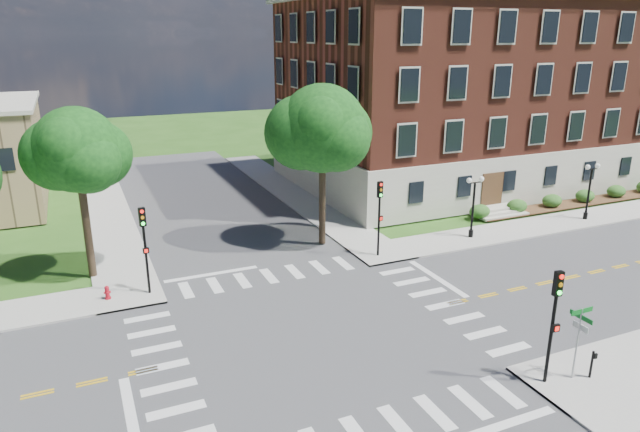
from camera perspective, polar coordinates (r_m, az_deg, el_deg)
name	(u,v)px	position (r m, az deg, el deg)	size (l,w,h in m)	color
ground	(318,333)	(27.44, -0.17, -11.61)	(160.00, 160.00, 0.00)	#285116
road_ew	(318,333)	(27.44, -0.17, -11.60)	(90.00, 12.00, 0.01)	#3D3D3F
road_ns	(318,333)	(27.44, -0.17, -11.59)	(12.00, 90.00, 0.01)	#3D3D3F
sidewalk_ne	(416,207)	(46.82, 9.62, 0.89)	(34.00, 34.00, 0.12)	#9E9B93
crosswalk_east	(445,305)	(30.70, 12.39, -8.69)	(2.20, 10.20, 0.02)	silver
stop_bar_east	(437,278)	(33.75, 11.64, -6.13)	(0.40, 5.50, 0.00)	silver
main_building	(461,92)	(55.50, 13.92, 11.98)	(30.60, 22.40, 16.50)	#B2AD9D
shrub_row	(568,206)	(50.86, 23.53, 0.92)	(18.00, 2.00, 1.30)	#254E1A
tree_c	(77,151)	(33.64, -23.15, 6.04)	(4.68, 4.68, 9.71)	black
tree_d	(322,129)	(36.20, 0.24, 8.71)	(5.60, 5.60, 10.47)	black
traffic_signal_se	(554,313)	(24.07, 22.39, -8.96)	(0.34, 0.39, 4.80)	black
traffic_signal_ne	(379,209)	(35.22, 5.97, 0.71)	(0.36, 0.42, 4.80)	black
traffic_signal_nw	(144,239)	(31.25, -17.15, -2.25)	(0.36, 0.42, 4.80)	black
twin_lamp_west	(473,203)	(39.89, 15.09, 1.23)	(1.36, 0.36, 4.23)	black
twin_lamp_east	(589,188)	(46.84, 25.34, 2.53)	(1.36, 0.36, 4.23)	black
street_sign_pole	(579,330)	(25.15, 24.51, -10.30)	(1.10, 1.10, 3.10)	gray
push_button_post	(592,363)	(26.16, 25.57, -13.12)	(0.14, 0.21, 1.20)	black
fire_hydrant	(107,293)	(32.23, -20.50, -7.22)	(0.35, 0.35, 0.75)	#AF0D1B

